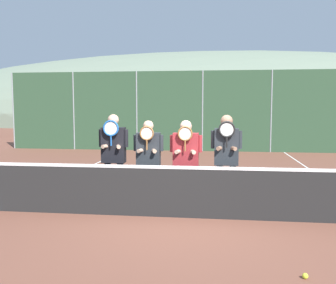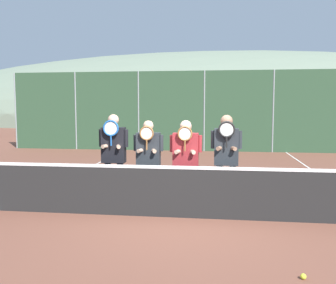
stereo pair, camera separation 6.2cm
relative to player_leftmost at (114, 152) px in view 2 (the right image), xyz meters
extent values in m
plane|color=brown|center=(1.44, -0.61, -1.10)|extent=(120.00, 120.00, 0.00)
ellipsoid|color=slate|center=(1.44, 49.54, -1.10)|extent=(96.89, 53.83, 18.84)
cube|color=beige|center=(-0.28, 18.50, 0.71)|extent=(18.59, 5.00, 3.61)
cube|color=#3D4247|center=(-0.28, 18.50, 2.69)|extent=(19.09, 5.50, 0.36)
cylinder|color=gray|center=(-7.46, 9.49, 0.68)|extent=(0.06, 0.06, 3.56)
cylinder|color=gray|center=(-4.50, 9.49, 0.68)|extent=(0.06, 0.06, 3.56)
cylinder|color=gray|center=(-1.53, 9.49, 0.68)|extent=(0.06, 0.06, 3.56)
cylinder|color=gray|center=(1.44, 9.49, 0.68)|extent=(0.06, 0.06, 3.56)
cylinder|color=gray|center=(4.41, 9.49, 0.68)|extent=(0.06, 0.06, 3.56)
cube|color=#2D4C33|center=(1.44, 9.49, 0.68)|extent=(17.82, 0.02, 3.56)
cube|color=black|center=(1.44, -0.61, -0.65)|extent=(9.39, 0.02, 0.89)
cube|color=white|center=(1.44, -0.61, -0.18)|extent=(9.39, 0.03, 0.06)
cube|color=white|center=(-2.12, 2.39, -1.10)|extent=(0.05, 16.00, 0.01)
cylinder|color=#232838|center=(-0.13, 0.01, -0.66)|extent=(0.13, 0.13, 0.88)
cylinder|color=#232838|center=(0.13, 0.01, -0.66)|extent=(0.13, 0.13, 0.88)
cube|color=black|center=(0.00, 0.01, 0.14)|extent=(0.46, 0.22, 0.70)
sphere|color=tan|center=(0.00, 0.01, 0.64)|extent=(0.22, 0.22, 0.22)
cylinder|color=black|center=(-0.26, 0.01, 0.27)|extent=(0.08, 0.08, 0.35)
cylinder|color=black|center=(0.26, 0.01, 0.27)|extent=(0.08, 0.08, 0.35)
cylinder|color=tan|center=(-0.12, -0.08, 0.12)|extent=(0.16, 0.27, 0.08)
cylinder|color=tan|center=(0.12, -0.08, 0.12)|extent=(0.16, 0.27, 0.08)
cylinder|color=#1E5BAD|center=(0.00, -0.17, 0.24)|extent=(0.03, 0.03, 0.20)
torus|color=#1E5BAD|center=(0.00, -0.17, 0.48)|extent=(0.31, 0.03, 0.31)
cylinder|color=silver|center=(0.00, -0.17, 0.48)|extent=(0.26, 0.00, 0.26)
cylinder|color=white|center=(0.57, 0.05, -0.69)|extent=(0.13, 0.13, 0.83)
cylinder|color=white|center=(0.82, 0.05, -0.69)|extent=(0.13, 0.13, 0.83)
cube|color=#282D33|center=(0.69, 0.05, 0.06)|extent=(0.46, 0.22, 0.65)
sphere|color=tan|center=(0.69, 0.05, 0.52)|extent=(0.20, 0.20, 0.20)
cylinder|color=#282D33|center=(0.44, 0.05, 0.18)|extent=(0.08, 0.08, 0.32)
cylinder|color=#282D33|center=(0.95, 0.05, 0.18)|extent=(0.08, 0.08, 0.32)
cylinder|color=tan|center=(0.58, -0.04, 0.04)|extent=(0.16, 0.27, 0.08)
cylinder|color=tan|center=(0.81, -0.04, 0.04)|extent=(0.16, 0.27, 0.08)
cylinder|color=#936033|center=(0.69, -0.13, 0.16)|extent=(0.03, 0.03, 0.20)
torus|color=#936033|center=(0.69, -0.13, 0.39)|extent=(0.28, 0.03, 0.28)
cylinder|color=silver|center=(0.69, -0.13, 0.39)|extent=(0.23, 0.00, 0.23)
cylinder|color=white|center=(1.31, -0.09, -0.68)|extent=(0.13, 0.13, 0.83)
cylinder|color=white|center=(1.58, -0.09, -0.68)|extent=(0.13, 0.13, 0.83)
cube|color=maroon|center=(1.45, -0.09, 0.06)|extent=(0.49, 0.22, 0.66)
sphere|color=#DBB293|center=(1.45, -0.09, 0.53)|extent=(0.22, 0.22, 0.22)
cylinder|color=maroon|center=(1.18, -0.09, 0.19)|extent=(0.08, 0.08, 0.32)
cylinder|color=maroon|center=(1.72, -0.09, 0.19)|extent=(0.08, 0.08, 0.32)
cylinder|color=#DBB293|center=(1.33, -0.18, 0.05)|extent=(0.16, 0.27, 0.08)
cylinder|color=#DBB293|center=(1.57, -0.18, 0.05)|extent=(0.16, 0.27, 0.08)
cylinder|color=#936033|center=(1.45, -0.27, 0.17)|extent=(0.03, 0.03, 0.20)
torus|color=#936033|center=(1.45, -0.27, 0.40)|extent=(0.28, 0.03, 0.28)
cylinder|color=silver|center=(1.45, -0.27, 0.40)|extent=(0.23, 0.00, 0.23)
cylinder|color=white|center=(2.09, 0.00, -0.66)|extent=(0.13, 0.13, 0.88)
cylinder|color=white|center=(2.34, 0.00, -0.66)|extent=(0.13, 0.13, 0.88)
cube|color=#282D33|center=(2.21, 0.00, 0.13)|extent=(0.45, 0.22, 0.70)
sphere|color=#997056|center=(2.21, 0.00, 0.63)|extent=(0.23, 0.23, 0.23)
cylinder|color=#282D33|center=(1.96, 0.00, 0.27)|extent=(0.08, 0.08, 0.34)
cylinder|color=#282D33|center=(2.46, 0.00, 0.27)|extent=(0.08, 0.08, 0.34)
cylinder|color=#997056|center=(2.10, -0.09, 0.12)|extent=(0.16, 0.27, 0.08)
cylinder|color=#997056|center=(2.33, -0.09, 0.12)|extent=(0.16, 0.27, 0.08)
cylinder|color=black|center=(2.21, -0.18, 0.24)|extent=(0.03, 0.03, 0.20)
torus|color=black|center=(2.21, -0.18, 0.48)|extent=(0.31, 0.03, 0.31)
cylinder|color=silver|center=(2.21, -0.18, 0.48)|extent=(0.25, 0.00, 0.25)
cube|color=#B2B7BC|center=(-3.36, 12.87, -0.43)|extent=(4.76, 1.82, 0.74)
cube|color=#2D3842|center=(-3.36, 12.87, 0.25)|extent=(2.62, 1.67, 0.61)
cylinder|color=black|center=(-1.81, 11.94, -0.80)|extent=(0.60, 0.16, 0.60)
cylinder|color=black|center=(-1.81, 13.80, -0.80)|extent=(0.60, 0.16, 0.60)
cylinder|color=black|center=(-4.91, 11.94, -0.80)|extent=(0.60, 0.16, 0.60)
cylinder|color=black|center=(-4.91, 13.80, -0.80)|extent=(0.60, 0.16, 0.60)
cube|color=maroon|center=(1.68, 12.76, -0.40)|extent=(4.37, 1.87, 0.79)
cube|color=#2D3842|center=(1.68, 12.76, 0.31)|extent=(2.40, 1.72, 0.65)
cylinder|color=black|center=(3.10, 11.80, -0.80)|extent=(0.60, 0.16, 0.60)
cylinder|color=black|center=(3.10, 13.71, -0.80)|extent=(0.60, 0.16, 0.60)
cylinder|color=black|center=(0.26, 11.80, -0.80)|extent=(0.60, 0.16, 0.60)
cylinder|color=black|center=(0.26, 13.71, -0.80)|extent=(0.60, 0.16, 0.60)
cube|color=silver|center=(6.69, 12.49, -0.42)|extent=(4.70, 1.71, 0.76)
cube|color=#2D3842|center=(6.69, 12.49, 0.27)|extent=(2.58, 1.57, 0.62)
cylinder|color=black|center=(8.21, 13.36, -0.80)|extent=(0.60, 0.16, 0.60)
cylinder|color=black|center=(5.16, 11.61, -0.80)|extent=(0.60, 0.16, 0.60)
cylinder|color=black|center=(5.16, 13.36, -0.80)|extent=(0.60, 0.16, 0.60)
sphere|color=#CCDB33|center=(3.05, -2.82, -1.07)|extent=(0.07, 0.07, 0.07)
camera|label=1|loc=(1.99, -7.17, 0.91)|focal=40.00mm
camera|label=2|loc=(2.05, -7.16, 0.91)|focal=40.00mm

